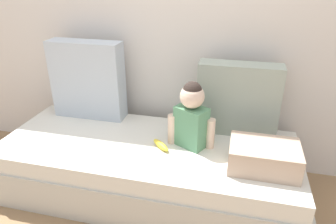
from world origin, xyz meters
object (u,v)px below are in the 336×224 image
object	(u,v)px
throw_pillow_left	(88,80)
throw_pillow_right	(238,99)
toddler	(192,115)
couch	(148,167)
banana	(161,145)
folded_blanket	(264,157)

from	to	relation	value
throw_pillow_left	throw_pillow_right	world-z (taller)	throw_pillow_left
toddler	throw_pillow_right	bearing A→B (deg)	43.29
couch	banana	bearing A→B (deg)	-18.37
couch	throw_pillow_left	xyz separation A→B (m)	(-0.56, 0.31, 0.49)
folded_blanket	throw_pillow_right	bearing A→B (deg)	113.70
throw_pillow_right	banana	size ratio (longest dim) A/B	3.27
throw_pillow_right	folded_blanket	world-z (taller)	throw_pillow_right
couch	throw_pillow_right	size ratio (longest dim) A/B	3.69
throw_pillow_right	toddler	size ratio (longest dim) A/B	1.24
toddler	banana	size ratio (longest dim) A/B	2.64
throw_pillow_right	banana	xyz separation A→B (m)	(-0.46, -0.35, -0.23)
banana	folded_blanket	xyz separation A→B (m)	(0.64, -0.07, 0.06)
throw_pillow_right	toddler	world-z (taller)	throw_pillow_right
throw_pillow_right	banana	distance (m)	0.62
banana	couch	bearing A→B (deg)	161.63
folded_blanket	banana	bearing A→B (deg)	173.90
couch	throw_pillow_right	distance (m)	0.79
throw_pillow_left	toddler	size ratio (longest dim) A/B	1.32
throw_pillow_right	folded_blanket	size ratio (longest dim) A/B	1.39
toddler	couch	bearing A→B (deg)	-170.25
throw_pillow_right	toddler	bearing A→B (deg)	-136.71
banana	throw_pillow_left	bearing A→B (deg)	152.64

